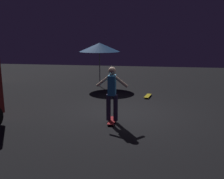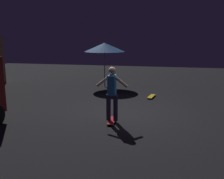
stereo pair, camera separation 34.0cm
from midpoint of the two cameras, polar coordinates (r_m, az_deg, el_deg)
The scene contains 5 objects.
ground_plane at distance 8.75m, azimuth 2.11°, elevation -5.49°, with size 28.00×28.00×0.00m, color black.
patio_umbrella at distance 13.13m, azimuth -3.61°, elevation 9.56°, with size 2.10×2.10×2.30m.
skateboard_ridden at distance 7.87m, azimuth -1.25°, elevation -7.10°, with size 0.79×0.24×0.07m.
skateboard_spare at distance 11.14m, azimuth 7.28°, elevation -1.45°, with size 0.80×0.34×0.07m.
skater at distance 7.61m, azimuth -1.28°, elevation -0.10°, with size 0.39×0.98×1.67m.
Camera 1 is at (-8.32, -0.84, 2.64)m, focal length 40.18 mm.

